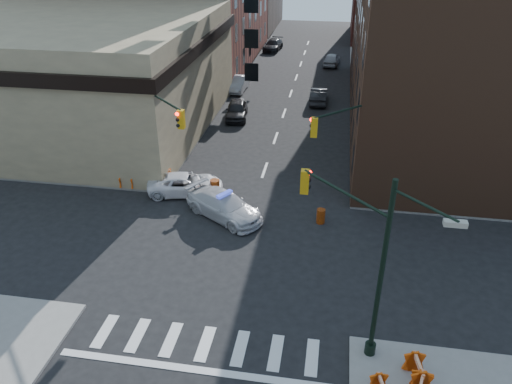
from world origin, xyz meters
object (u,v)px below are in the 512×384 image
(barrel_bank, at_px, (215,188))
(pedestrian_a, at_px, (150,162))
(parked_car_wnear, at_px, (237,110))
(parked_car_enear, at_px, (319,96))
(barricade_nw_a, at_px, (162,175))
(barricade_se_a, at_px, (417,372))
(police_car, at_px, (224,206))
(barrel_road, at_px, (321,216))
(pedestrian_b, at_px, (116,159))
(parked_car_wfar, at_px, (238,84))
(pickup, at_px, (185,184))

(barrel_bank, bearing_deg, pedestrian_a, 157.72)
(barrel_bank, bearing_deg, parked_car_wnear, 95.78)
(parked_car_enear, relative_size, barricade_nw_a, 3.57)
(pedestrian_a, relative_size, barricade_nw_a, 1.39)
(pedestrian_a, distance_m, barricade_se_a, 22.31)
(police_car, relative_size, barrel_road, 5.83)
(police_car, distance_m, barrel_road, 5.75)
(pedestrian_a, height_order, pedestrian_b, pedestrian_a)
(parked_car_wfar, distance_m, pedestrian_a, 20.26)
(pickup, relative_size, barrel_bank, 4.42)
(pickup, distance_m, parked_car_enear, 21.09)
(pedestrian_b, distance_m, barrel_road, 15.21)
(pedestrian_b, relative_size, barrel_bank, 1.48)
(barricade_nw_a, bearing_deg, parked_car_enear, 64.73)
(parked_car_wfar, bearing_deg, barricade_se_a, -66.95)
(pedestrian_b, bearing_deg, parked_car_wfar, 76.67)
(parked_car_wfar, relative_size, pedestrian_b, 2.76)
(police_car, relative_size, pedestrian_b, 3.22)
(parked_car_wnear, height_order, pedestrian_b, pedestrian_b)
(parked_car_wnear, xyz_separation_m, parked_car_enear, (7.00, 5.38, -0.03))
(police_car, bearing_deg, parked_car_wnear, 41.60)
(police_car, distance_m, pedestrian_b, 9.99)
(parked_car_enear, bearing_deg, pedestrian_b, 52.21)
(pickup, bearing_deg, barrel_bank, -100.27)
(parked_car_enear, bearing_deg, barricade_se_a, 98.92)
(parked_car_enear, height_order, barrel_road, parked_car_enear)
(barricade_nw_a, bearing_deg, barrel_road, -15.19)
(parked_car_wfar, height_order, barricade_nw_a, parked_car_wfar)
(parked_car_wfar, xyz_separation_m, barrel_bank, (2.89, -22.22, -0.19))
(parked_car_enear, distance_m, pedestrian_b, 21.84)
(pedestrian_a, xyz_separation_m, barrel_road, (11.96, -4.31, -0.57))
(pedestrian_b, bearing_deg, barricade_se_a, -39.62)
(parked_car_wnear, bearing_deg, barrel_bank, -91.33)
(parked_car_wnear, xyz_separation_m, pedestrian_a, (-3.62, -12.20, 0.25))
(police_car, bearing_deg, barrel_bank, 57.72)
(pickup, distance_m, pedestrian_a, 3.79)
(parked_car_enear, xyz_separation_m, barricade_se_a, (5.56, -32.94, -0.10))
(barricade_se_a, height_order, barricade_nw_a, barricade_se_a)
(police_car, xyz_separation_m, barrel_road, (5.74, 0.26, -0.31))
(barrel_bank, bearing_deg, parked_car_enear, 74.22)
(pedestrian_a, xyz_separation_m, pedestrian_b, (-2.57, 0.16, -0.05))
(parked_car_enear, bearing_deg, pickup, 68.50)
(police_car, relative_size, parked_car_enear, 1.17)
(barrel_bank, bearing_deg, pickup, -178.21)
(parked_car_wnear, height_order, barrel_road, parked_car_wnear)
(barrel_road, bearing_deg, pedestrian_a, 160.18)
(barrel_road, bearing_deg, barrel_bank, 162.03)
(pedestrian_a, height_order, barricade_se_a, pedestrian_a)
(barrel_bank, distance_m, barricade_nw_a, 4.02)
(pedestrian_b, bearing_deg, pickup, -21.98)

